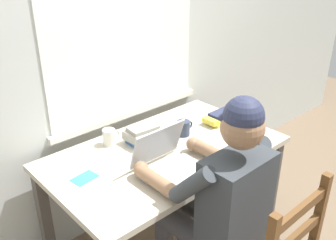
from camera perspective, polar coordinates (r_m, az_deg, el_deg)
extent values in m
cube|color=beige|center=(2.33, -8.52, 12.38)|extent=(6.00, 0.04, 2.60)
cube|color=white|center=(2.34, -6.63, 14.18)|extent=(1.10, 0.01, 1.12)
cube|color=beige|center=(2.52, -5.89, 1.14)|extent=(1.16, 0.06, 0.04)
cube|color=#BCB29E|center=(2.20, -0.38, -4.95)|extent=(1.36, 0.80, 0.03)
cube|color=#4C4742|center=(2.63, 15.39, -9.71)|extent=(0.06, 0.06, 0.69)
cube|color=#4C4742|center=(2.39, -18.03, -14.24)|extent=(0.06, 0.06, 0.69)
cube|color=#4C4742|center=(2.98, 4.18, -4.18)|extent=(0.06, 0.06, 0.69)
cube|color=#33383D|center=(1.81, 10.13, -12.32)|extent=(0.34, 0.20, 0.50)
sphere|color=#936B4C|center=(1.60, 11.21, -1.14)|extent=(0.19, 0.19, 0.19)
sphere|color=#282D47|center=(1.58, 11.37, 0.55)|extent=(0.17, 0.17, 0.17)
cube|color=#282D47|center=(1.64, 8.94, 0.90)|extent=(0.13, 0.10, 0.01)
cylinder|color=#38383D|center=(2.02, 3.28, -16.52)|extent=(0.13, 0.40, 0.13)
cylinder|color=#38383D|center=(2.12, 6.81, -14.23)|extent=(0.13, 0.40, 0.13)
cylinder|color=#38383D|center=(2.38, 2.74, -16.36)|extent=(0.10, 0.10, 0.47)
cylinder|color=#33383D|center=(1.65, 3.65, -9.85)|extent=(0.10, 0.24, 0.25)
cylinder|color=#936B4C|center=(1.84, -1.62, -9.30)|extent=(0.07, 0.28, 0.07)
sphere|color=#936B4C|center=(1.94, -4.13, -7.40)|extent=(0.08, 0.08, 0.08)
cylinder|color=#33383D|center=(1.91, 12.11, -4.94)|extent=(0.10, 0.24, 0.25)
cylinder|color=#936B4C|center=(2.08, 6.77, -4.96)|extent=(0.07, 0.28, 0.07)
sphere|color=#936B4C|center=(2.15, 3.81, -3.67)|extent=(0.08, 0.08, 0.08)
cube|color=brown|center=(1.84, 21.73, -13.86)|extent=(0.04, 0.04, 0.48)
cube|color=brown|center=(1.69, 18.73, -16.44)|extent=(0.36, 0.02, 0.04)
cube|color=brown|center=(1.60, 19.45, -12.70)|extent=(0.36, 0.02, 0.04)
cube|color=#ADAFB2|center=(1.97, 1.32, -8.08)|extent=(0.33, 0.23, 0.02)
cube|color=silver|center=(1.97, 1.32, -7.85)|extent=(0.29, 0.17, 0.00)
cube|color=#ADAFB2|center=(2.01, -1.58, -3.66)|extent=(0.33, 0.08, 0.21)
cube|color=#4C515B|center=(2.01, -1.58, -3.66)|extent=(0.29, 0.06, 0.18)
ellipsoid|color=#ADAFB2|center=(2.12, 6.37, -5.26)|extent=(0.06, 0.10, 0.03)
cylinder|color=silver|center=(2.25, -8.91, -2.57)|extent=(0.07, 0.07, 0.10)
torus|color=silver|center=(2.27, -7.90, -2.07)|extent=(0.05, 0.01, 0.05)
cylinder|color=#2D384C|center=(2.33, 2.34, -1.22)|extent=(0.08, 0.08, 0.10)
torus|color=#2D384C|center=(2.36, 3.24, -0.73)|extent=(0.05, 0.01, 0.05)
cube|color=#2D5B9E|center=(2.27, -3.95, -2.98)|extent=(0.18, 0.13, 0.03)
cube|color=gray|center=(2.26, -4.26, -2.47)|extent=(0.18, 0.15, 0.02)
cube|color=gray|center=(2.24, -4.15, -1.96)|extent=(0.17, 0.16, 0.03)
cube|color=gray|center=(2.24, -3.78, -1.24)|extent=(0.18, 0.13, 0.02)
cube|color=gold|center=(2.53, 7.44, -0.19)|extent=(0.15, 0.13, 0.02)
cube|color=gold|center=(2.50, 7.22, 0.20)|extent=(0.16, 0.11, 0.03)
cube|color=silver|center=(2.33, -2.69, -2.48)|extent=(0.29, 0.22, 0.00)
cube|color=teal|center=(2.00, -12.49, -8.57)|extent=(0.14, 0.11, 0.00)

